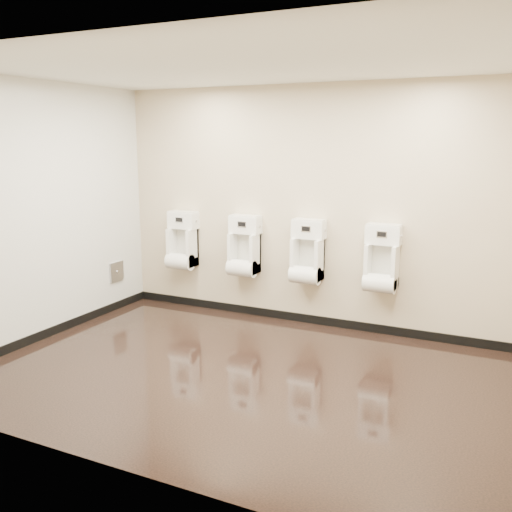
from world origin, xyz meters
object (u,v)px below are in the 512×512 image
(access_panel, at_px, (117,272))
(urinal_3, at_px, (382,263))
(urinal_0, at_px, (182,245))
(urinal_2, at_px, (307,256))
(urinal_1, at_px, (244,251))

(access_panel, relative_size, urinal_3, 0.34)
(urinal_0, bearing_deg, urinal_2, 0.00)
(urinal_1, bearing_deg, access_panel, -165.61)
(urinal_0, bearing_deg, urinal_3, 0.00)
(urinal_1, relative_size, urinal_3, 1.00)
(urinal_1, bearing_deg, urinal_3, 0.00)
(access_panel, xyz_separation_m, urinal_1, (1.64, 0.42, 0.34))
(urinal_0, distance_m, urinal_2, 1.72)
(urinal_3, bearing_deg, urinal_2, 180.00)
(urinal_2, distance_m, urinal_3, 0.87)
(urinal_0, bearing_deg, urinal_1, 0.00)
(urinal_0, relative_size, urinal_3, 1.00)
(urinal_1, bearing_deg, urinal_0, 180.00)
(urinal_1, bearing_deg, urinal_2, 0.00)
(access_panel, height_order, urinal_2, urinal_2)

